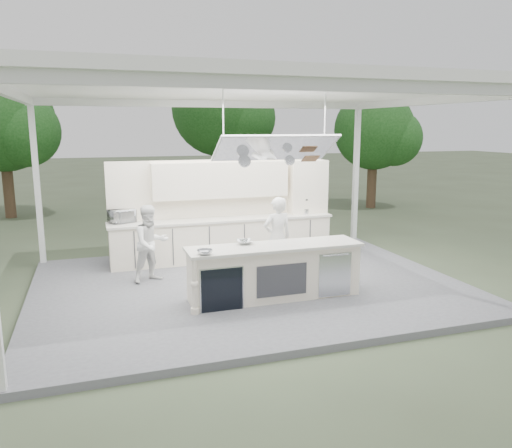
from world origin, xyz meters
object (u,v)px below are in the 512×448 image
object	(u,v)px
demo_island	(274,272)
back_counter	(223,239)
sous_chef	(151,243)
head_chef	(277,237)

from	to	relation	value
demo_island	back_counter	world-z (taller)	same
demo_island	sous_chef	world-z (taller)	sous_chef
back_counter	sous_chef	size ratio (longest dim) A/B	3.37
head_chef	back_counter	bearing A→B (deg)	-73.97
demo_island	sous_chef	bearing A→B (deg)	139.16
back_counter	head_chef	size ratio (longest dim) A/B	3.12
head_chef	sous_chef	distance (m)	2.48
head_chef	sous_chef	size ratio (longest dim) A/B	1.08
demo_island	head_chef	distance (m)	1.29
head_chef	sous_chef	world-z (taller)	head_chef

